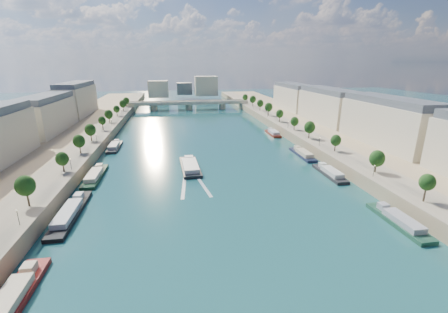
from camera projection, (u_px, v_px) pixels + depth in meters
name	position (u px, v px, depth m)	size (l,w,h in m)	color
ground	(205.00, 153.00, 148.20)	(700.00, 700.00, 0.00)	#0E393E
quay_left	(47.00, 155.00, 136.02)	(44.00, 520.00, 5.00)	#9E8460
quay_right	(340.00, 142.00, 158.87)	(44.00, 520.00, 5.00)	#9E8460
pave_left	(82.00, 148.00, 137.63)	(14.00, 520.00, 0.10)	gray
pave_right	(314.00, 138.00, 155.72)	(14.00, 520.00, 0.10)	gray
trees_left	(86.00, 135.00, 138.19)	(4.80, 268.80, 8.26)	#382B1E
trees_right	(303.00, 124.00, 163.17)	(4.80, 268.80, 8.26)	#382B1E
lamps_left	(85.00, 148.00, 128.12)	(0.36, 200.36, 4.28)	black
lamps_right	(302.00, 131.00, 158.88)	(0.36, 200.36, 4.28)	black
buildings_left	(22.00, 121.00, 141.04)	(16.00, 226.00, 23.20)	beige
buildings_right	(353.00, 111.00, 168.01)	(16.00, 226.00, 23.20)	beige
skyline	(188.00, 87.00, 350.69)	(79.00, 42.00, 22.00)	beige
bridge	(189.00, 104.00, 281.15)	(112.00, 12.00, 8.15)	#C1B79E
tour_barge	(190.00, 166.00, 125.82)	(8.29, 25.71, 3.62)	black
wake	(193.00, 184.00, 110.42)	(10.76, 26.01, 0.04)	silver
moored_barges_left	(72.00, 211.00, 88.53)	(5.00, 159.64, 3.60)	#1C273F
moored_barges_right	(339.00, 180.00, 111.97)	(5.00, 163.83, 3.60)	black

